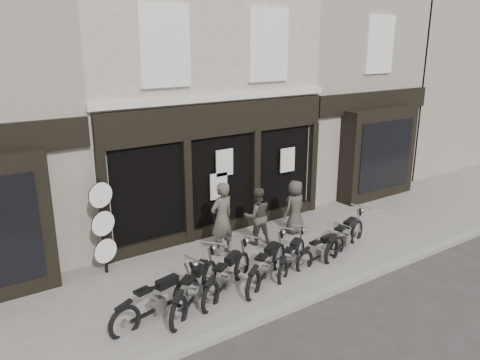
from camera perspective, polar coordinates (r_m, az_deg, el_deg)
ground_plane at (r=11.78m, az=5.70°, el=-11.39°), size 90.00×90.00×0.00m
pavement at (r=12.38m, az=3.00°, el=-9.57°), size 30.00×4.20×0.12m
kerb at (r=10.95m, az=10.02°, el=-13.51°), size 30.00×0.25×0.13m
central_building at (r=15.49m, az=-8.38°, el=11.10°), size 7.30×6.22×8.34m
neighbour_right at (r=19.11m, az=9.40°, el=11.93°), size 5.60×6.73×8.34m
filler_right at (r=25.47m, az=22.97°, el=12.11°), size 11.00×6.00×8.20m
motorcycle_0 at (r=9.90m, az=-9.92°, el=-14.55°), size 2.22×0.81×1.08m
motorcycle_1 at (r=10.21m, az=-5.44°, el=-13.22°), size 2.01×1.65×1.12m
motorcycle_2 at (r=10.68m, az=-1.52°, el=-11.82°), size 2.05×1.41×1.09m
motorcycle_3 at (r=11.12m, az=3.33°, el=-10.60°), size 2.06×1.41×1.09m
motorcycle_4 at (r=11.74m, az=6.36°, el=-9.49°), size 1.74×1.23×0.93m
motorcycle_5 at (r=12.21m, az=9.95°, el=-8.64°), size 1.89×0.53×0.91m
motorcycle_6 at (r=12.92m, az=12.70°, el=-6.99°), size 2.20×1.06×1.10m
man_left at (r=12.13m, az=-2.22°, el=-4.75°), size 0.78×0.58×1.96m
man_centre at (r=12.82m, az=2.08°, el=-4.40°), size 0.92×0.81×1.61m
man_right at (r=13.63m, az=6.70°, el=-3.27°), size 0.85×0.63×1.58m
advert_sign_post at (r=11.55m, az=-16.30°, el=-5.97°), size 0.60×0.39×2.49m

